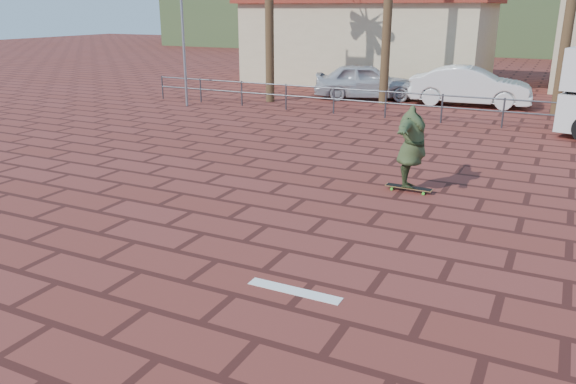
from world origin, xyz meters
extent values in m
plane|color=maroon|center=(0.00, 0.00, 0.00)|extent=(120.00, 120.00, 0.00)
cube|color=white|center=(0.70, -1.20, 0.00)|extent=(1.40, 0.22, 0.01)
cylinder|color=#47494F|center=(-12.00, 12.00, 0.50)|extent=(0.06, 0.06, 1.00)
cylinder|color=#47494F|center=(-10.00, 12.00, 0.50)|extent=(0.06, 0.06, 1.00)
cylinder|color=#47494F|center=(-8.00, 12.00, 0.50)|extent=(0.06, 0.06, 1.00)
cylinder|color=#47494F|center=(-6.00, 12.00, 0.50)|extent=(0.06, 0.06, 1.00)
cylinder|color=#47494F|center=(-4.00, 12.00, 0.50)|extent=(0.06, 0.06, 1.00)
cylinder|color=#47494F|center=(-2.00, 12.00, 0.50)|extent=(0.06, 0.06, 1.00)
cylinder|color=#47494F|center=(0.00, 12.00, 0.50)|extent=(0.06, 0.06, 1.00)
cylinder|color=#47494F|center=(2.00, 12.00, 0.50)|extent=(0.06, 0.06, 1.00)
cylinder|color=#47494F|center=(4.00, 12.00, 0.50)|extent=(0.06, 0.06, 1.00)
cylinder|color=#47494F|center=(0.00, 12.00, 0.95)|extent=(24.00, 0.05, 0.05)
cylinder|color=#47494F|center=(0.00, 12.00, 0.55)|extent=(24.00, 0.05, 0.05)
cylinder|color=gray|center=(-10.00, 11.00, 4.00)|extent=(0.10, 0.10, 8.00)
cylinder|color=brown|center=(-7.50, 13.50, 3.50)|extent=(0.36, 0.36, 7.00)
cylinder|color=brown|center=(-3.00, 15.00, 4.10)|extent=(0.36, 0.36, 8.20)
cylinder|color=brown|center=(3.50, 15.50, 3.25)|extent=(0.36, 0.36, 6.50)
cube|color=beige|center=(-6.00, 22.00, 2.00)|extent=(12.00, 7.00, 4.00)
cube|color=#384C28|center=(0.00, 50.00, 3.00)|extent=(70.00, 18.00, 6.00)
cube|color=#384C28|center=(-22.00, 56.00, 4.00)|extent=(35.00, 14.00, 8.00)
cube|color=olive|center=(0.98, 3.98, 0.09)|extent=(1.02, 0.25, 0.02)
cube|color=black|center=(0.98, 3.98, 0.10)|extent=(0.98, 0.23, 0.00)
cube|color=silver|center=(0.62, 3.99, 0.06)|extent=(0.06, 0.17, 0.03)
cube|color=silver|center=(1.33, 3.97, 0.06)|extent=(0.06, 0.17, 0.03)
cylinder|color=green|center=(0.62, 3.89, 0.03)|extent=(0.07, 0.03, 0.06)
cylinder|color=green|center=(0.63, 4.09, 0.03)|extent=(0.07, 0.03, 0.06)
cylinder|color=green|center=(1.32, 3.87, 0.03)|extent=(0.07, 0.03, 0.06)
cylinder|color=green|center=(1.33, 4.07, 0.03)|extent=(0.07, 0.03, 0.06)
imported|color=#384626|center=(0.98, 3.98, 0.99)|extent=(0.83, 2.24, 1.78)
cube|color=black|center=(3.97, 12.11, 1.60)|extent=(0.47, 1.72, 0.67)
imported|color=#B6B8BE|center=(-4.10, 16.00, 0.76)|extent=(4.79, 3.17, 1.52)
imported|color=silver|center=(0.25, 16.17, 0.78)|extent=(4.84, 2.01, 1.56)
camera|label=1|loc=(3.76, -7.60, 3.81)|focal=35.00mm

